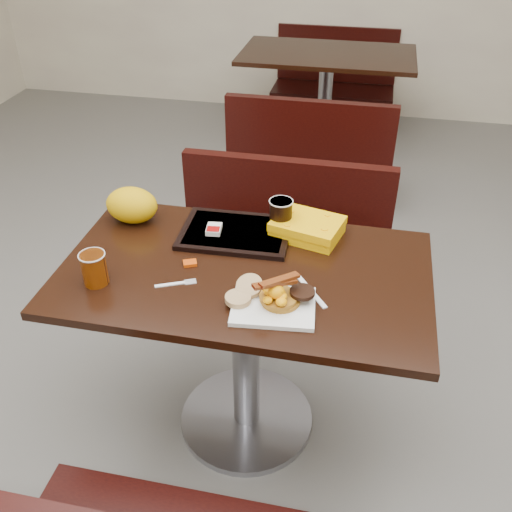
% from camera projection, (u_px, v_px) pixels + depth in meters
% --- Properties ---
extents(floor, '(6.00, 7.00, 0.01)m').
position_uv_depth(floor, '(247.00, 420.00, 2.30)').
color(floor, slate).
rests_on(floor, ground).
extents(table_near, '(1.20, 0.70, 0.75)m').
position_uv_depth(table_near, '(246.00, 352.00, 2.08)').
color(table_near, black).
rests_on(table_near, floor).
extents(bench_near_n, '(1.00, 0.46, 0.72)m').
position_uv_depth(bench_near_n, '(279.00, 250.00, 2.66)').
color(bench_near_n, black).
rests_on(bench_near_n, floor).
extents(table_far, '(1.20, 0.70, 0.75)m').
position_uv_depth(table_far, '(324.00, 105.00, 4.18)').
color(table_far, black).
rests_on(table_far, floor).
extents(bench_far_s, '(1.00, 0.46, 0.72)m').
position_uv_depth(bench_far_s, '(312.00, 146.00, 3.62)').
color(bench_far_s, black).
rests_on(bench_far_s, floor).
extents(bench_far_n, '(1.00, 0.46, 0.72)m').
position_uv_depth(bench_far_n, '(333.00, 78.00, 4.75)').
color(bench_far_n, black).
rests_on(bench_far_n, floor).
extents(platter, '(0.26, 0.22, 0.01)m').
position_uv_depth(platter, '(273.00, 306.00, 1.70)').
color(platter, white).
rests_on(platter, table_near).
extents(pancake_stack, '(0.13, 0.13, 0.02)m').
position_uv_depth(pancake_stack, '(281.00, 298.00, 1.70)').
color(pancake_stack, '#A8621C').
rests_on(pancake_stack, platter).
extents(sausage_patty, '(0.10, 0.10, 0.01)m').
position_uv_depth(sausage_patty, '(302.00, 292.00, 1.70)').
color(sausage_patty, black).
rests_on(sausage_patty, pancake_stack).
extents(scrambled_eggs, '(0.11, 0.10, 0.04)m').
position_uv_depth(scrambled_eggs, '(276.00, 293.00, 1.67)').
color(scrambled_eggs, '#FFBC05').
rests_on(scrambled_eggs, pancake_stack).
extents(bacon_strips, '(0.15, 0.13, 0.01)m').
position_uv_depth(bacon_strips, '(275.00, 283.00, 1.66)').
color(bacon_strips, '#430B04').
rests_on(bacon_strips, scrambled_eggs).
extents(muffin_bottom, '(0.10, 0.10, 0.02)m').
position_uv_depth(muffin_bottom, '(238.00, 299.00, 1.71)').
color(muffin_bottom, tan).
rests_on(muffin_bottom, platter).
extents(muffin_top, '(0.10, 0.10, 0.05)m').
position_uv_depth(muffin_top, '(250.00, 286.00, 1.74)').
color(muffin_top, tan).
rests_on(muffin_top, platter).
extents(coffee_cup_near, '(0.09, 0.09, 0.11)m').
position_uv_depth(coffee_cup_near, '(94.00, 269.00, 1.78)').
color(coffee_cup_near, '#9B4105').
rests_on(coffee_cup_near, table_near).
extents(fork, '(0.13, 0.08, 0.00)m').
position_uv_depth(fork, '(170.00, 284.00, 1.80)').
color(fork, white).
rests_on(fork, table_near).
extents(knife, '(0.12, 0.16, 0.00)m').
position_uv_depth(knife, '(310.00, 290.00, 1.77)').
color(knife, white).
rests_on(knife, table_near).
extents(condiment_syrup, '(0.05, 0.05, 0.01)m').
position_uv_depth(condiment_syrup, '(190.00, 263.00, 1.89)').
color(condiment_syrup, '#C53E08').
rests_on(condiment_syrup, table_near).
extents(condiment_ketchup, '(0.04, 0.03, 0.01)m').
position_uv_depth(condiment_ketchup, '(253.00, 251.00, 1.95)').
color(condiment_ketchup, '#8C0504').
rests_on(condiment_ketchup, table_near).
extents(tray, '(0.39, 0.29, 0.02)m').
position_uv_depth(tray, '(236.00, 233.00, 2.04)').
color(tray, black).
rests_on(tray, table_near).
extents(hashbrown_sleeve_left, '(0.06, 0.07, 0.02)m').
position_uv_depth(hashbrown_sleeve_left, '(214.00, 229.00, 2.02)').
color(hashbrown_sleeve_left, silver).
rests_on(hashbrown_sleeve_left, tray).
extents(coffee_cup_far, '(0.08, 0.08, 0.11)m').
position_uv_depth(coffee_cup_far, '(281.00, 214.00, 2.02)').
color(coffee_cup_far, black).
rests_on(coffee_cup_far, tray).
extents(clamshell, '(0.27, 0.23, 0.06)m').
position_uv_depth(clamshell, '(307.00, 228.00, 2.02)').
color(clamshell, '#FDB304').
rests_on(clamshell, table_near).
extents(paper_bag, '(0.23, 0.20, 0.13)m').
position_uv_depth(paper_bag, '(132.00, 205.00, 2.08)').
color(paper_bag, '#D69C07').
rests_on(paper_bag, table_near).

